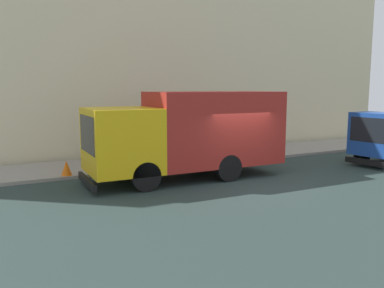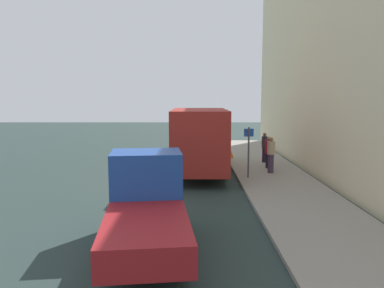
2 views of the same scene
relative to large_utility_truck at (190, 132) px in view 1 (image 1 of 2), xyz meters
name	(u,v)px [view 1 (image 1 of 2)]	position (x,y,z in m)	size (l,w,h in m)	color
ground	(241,180)	(-1.23, -1.52, -1.77)	(80.00, 80.00, 0.00)	#273633
sidewalk	(185,159)	(3.53, -1.52, -1.71)	(3.52, 30.00, 0.13)	gray
building_facade	(165,27)	(5.79, -1.52, 4.70)	(0.50, 30.00, 12.94)	beige
large_utility_truck	(190,132)	(0.00, 0.00, 0.00)	(2.59, 7.48, 3.26)	gold
pedestrian_walking	(163,139)	(3.52, -0.39, -0.71)	(0.54, 0.54, 1.76)	#403049
pedestrian_standing	(97,143)	(3.77, 2.57, -0.74)	(0.45, 0.45, 1.70)	#24162B
pedestrian_third	(136,142)	(3.65, 0.86, -0.77)	(0.49, 0.49, 1.66)	black
traffic_cone_orange	(66,168)	(2.01, 4.19, -1.36)	(0.40, 0.40, 0.57)	orange
street_sign_post	(197,131)	(2.25, -1.47, -0.25)	(0.44, 0.08, 2.34)	#4C5156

